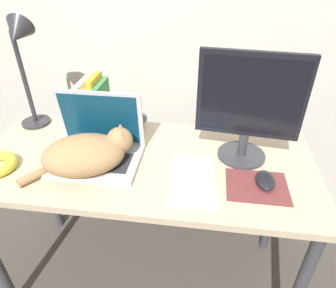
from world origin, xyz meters
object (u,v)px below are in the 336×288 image
Objects in this scene: cat at (87,153)px; desk_lamp at (21,55)px; notepad at (193,180)px; computer_mouse at (265,180)px; book_row at (93,107)px; laptop at (97,148)px; external_monitor at (249,106)px; webcam at (141,119)px.

desk_lamp reaches higher than cat.
computer_mouse is at bearing 3.24° from notepad.
laptop is at bearing -69.44° from book_row.
external_monitor is (0.57, 0.09, 0.17)m from laptop.
laptop is at bearing 81.79° from cat.
notepad is (0.74, -0.29, -0.34)m from desk_lamp.
laptop reaches higher than webcam.
laptop reaches higher than cat.
computer_mouse is at bearing -32.44° from webcam.
cat is at bearing -38.57° from desk_lamp.
external_monitor is 0.51m from webcam.
webcam reaches higher than computer_mouse.
webcam is (0.13, 0.32, -0.02)m from cat.
computer_mouse is at bearing -21.85° from book_row.
external_monitor is 0.93m from desk_lamp.
book_row is at bearing 2.84° from desk_lamp.
laptop is 0.07m from cat.
desk_lamp is 0.86m from notepad.
laptop is 0.82× the size of external_monitor.
laptop is 0.89× the size of cat.
desk_lamp is (-0.99, 0.28, 0.32)m from computer_mouse.
book_row is 0.89× the size of notepad.
notepad is (-0.18, -0.18, -0.22)m from external_monitor.
laptop is 1.18× the size of notepad.
webcam is (-0.44, 0.16, -0.18)m from external_monitor.
webcam is (0.21, 0.04, -0.07)m from book_row.
book_row is 0.52× the size of desk_lamp.
cat is 1.32× the size of notepad.
desk_lamp is at bearing 141.43° from cat.
notepad is (-0.26, -0.01, -0.01)m from computer_mouse.
cat is 0.65m from computer_mouse.
laptop reaches higher than computer_mouse.
book_row is at bearing 169.07° from external_monitor.
book_row is 0.57m from notepad.
notepad is 0.43m from webcam.
laptop is 4.40× the size of webcam.
desk_lamp is at bearing -173.74° from webcam.
laptop is 1.34× the size of book_row.
desk_lamp is 6.36× the size of webcam.
external_monitor is 0.34m from notepad.
external_monitor is at bearing -10.93° from book_row.
desk_lamp reaches higher than laptop.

